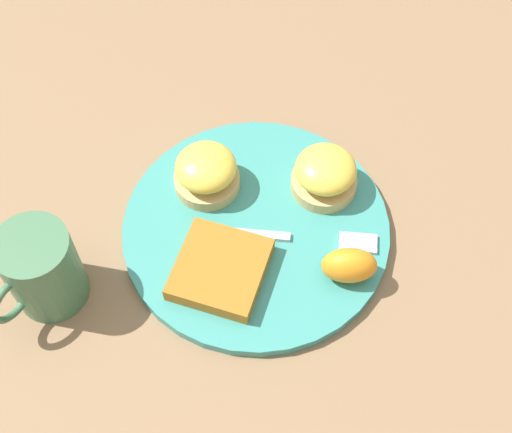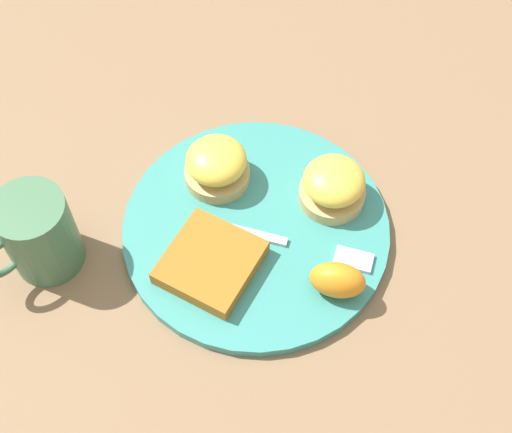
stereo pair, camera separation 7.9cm
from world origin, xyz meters
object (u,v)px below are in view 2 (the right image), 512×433
Objects in this scene: orange_wedge at (336,281)px; cup at (38,234)px; sandwich_benedict_left at (333,185)px; sandwich_benedict_right at (217,165)px; hashbrown_patty at (209,261)px; fork at (294,244)px.

orange_wedge is 0.54× the size of cup.
orange_wedge is at bearing 41.56° from sandwich_benedict_left.
sandwich_benedict_right is 0.12m from hashbrown_patty.
fork is at bearing 8.00° from sandwich_benedict_left.
hashbrown_patty is at bearing 40.53° from sandwich_benedict_right.
hashbrown_patty is 0.10m from fork.
sandwich_benedict_right is 0.70× the size of cup.
hashbrown_patty is at bearing -14.16° from sandwich_benedict_left.
sandwich_benedict_left is 0.33m from cup.
orange_wedge reaches higher than hashbrown_patty.
orange_wedge is 0.32m from cup.
sandwich_benedict_left is 0.70× the size of cup.
sandwich_benedict_left is 0.17m from hashbrown_patty.
hashbrown_patty is 0.14m from orange_wedge.
sandwich_benedict_right is (0.07, -0.12, 0.00)m from sandwich_benedict_left.
cup is at bearing -45.21° from fork.
cup is at bearing -34.23° from sandwich_benedict_left.
orange_wedge is (0.02, 0.20, -0.00)m from sandwich_benedict_right.
fork is (-0.01, -0.07, -0.02)m from orange_wedge.
fork is 0.28m from cup.
sandwich_benedict_right is 0.79× the size of hashbrown_patty.
hashbrown_patty is (0.16, -0.04, -0.02)m from sandwich_benedict_left.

